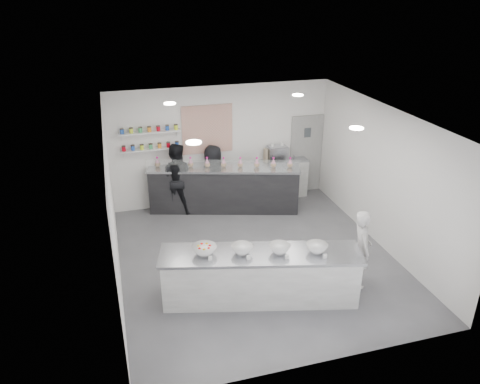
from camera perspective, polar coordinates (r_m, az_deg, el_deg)
The scene contains 26 objects.
floor at distance 9.78m, azimuth 2.10°, elevation -8.16°, with size 6.00×6.00×0.00m, color #515156.
ceiling at distance 8.55m, azimuth 2.41°, elevation 9.03°, with size 6.00×6.00×0.00m, color white.
back_wall at distance 11.75m, azimuth -2.29°, elevation 5.71°, with size 5.50×5.50×0.00m, color white.
left_wall at distance 8.69m, azimuth -15.29°, elevation -2.21°, with size 6.00×6.00×0.00m, color white.
right_wall at distance 10.20m, azimuth 17.11°, elevation 1.62°, with size 6.00×6.00×0.00m, color white.
back_door at distance 12.58m, azimuth 8.04°, elevation 4.60°, with size 0.88×0.04×2.10m, color gray.
pattern_panel at distance 11.52m, azimuth -4.00°, elevation 7.63°, with size 1.25×0.03×1.20m, color #AE492E.
jar_shelf_lower at distance 11.37m, azimuth -10.81°, elevation 5.16°, with size 1.45×0.22×0.04m, color silver.
jar_shelf_upper at distance 11.24m, azimuth -10.97°, elevation 7.18°, with size 1.45×0.22×0.04m, color silver.
preserve_jars at distance 11.26m, azimuth -10.91°, elevation 6.47°, with size 1.45×0.10×0.56m, color red, non-canonical shape.
downlight_0 at distance 7.30m, azimuth -5.67°, elevation 6.04°, with size 0.24×0.24×0.02m, color white.
downlight_1 at distance 8.23m, azimuth 14.01°, elevation 7.57°, with size 0.24×0.24×0.02m, color white.
downlight_2 at distance 9.77m, azimuth -8.56°, elevation 10.62°, with size 0.24×0.24×0.02m, color white.
downlight_3 at distance 10.49m, azimuth 7.06°, elevation 11.65°, with size 0.24×0.24×0.02m, color white.
prep_counter at distance 8.43m, azimuth 2.49°, elevation -10.20°, with size 3.51×0.80×0.96m, color #AAAAA5.
back_bar at distance 11.55m, azimuth -1.96°, elevation 0.41°, with size 3.68×0.67×1.14m, color black.
sneeze_guard at distance 10.97m, azimuth -2.08°, elevation 3.19°, with size 3.62×0.02×0.31m, color white.
espresso_ledge at distance 12.34m, azimuth 5.04°, elevation 1.64°, with size 1.37×0.43×1.01m, color #AAAAA5.
espresso_machine at distance 12.04m, azimuth 4.55°, elevation 4.66°, with size 0.51×0.35×0.39m, color #93969E.
cup_stacks at distance 11.97m, azimuth 3.43°, elevation 4.47°, with size 0.24×0.24×0.35m, color gray, non-canonical shape.
prep_bowls at distance 8.13m, azimuth 2.56°, elevation -6.98°, with size 2.33×0.48×0.15m, color white, non-canonical shape.
label_cards at distance 7.79m, azimuth 4.58°, elevation -8.92°, with size 2.01×0.04×0.07m, color white, non-canonical shape.
cookie_bags at distance 11.28m, azimuth -2.01°, elevation 3.65°, with size 3.34×0.14×0.26m, color pink, non-canonical shape.
woman_prep at distance 8.94m, azimuth 14.57°, elevation -6.69°, with size 0.56×0.37×1.53m, color beige.
staff_left at distance 11.46m, azimuth -7.78°, elevation 1.68°, with size 0.85×0.67×1.76m, color black.
staff_right at distance 11.63m, azimuth -3.25°, elevation 1.87°, with size 0.79×0.52×1.63m, color black.
Camera 1 is at (-2.60, -7.82, 5.27)m, focal length 35.00 mm.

